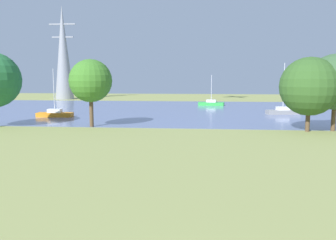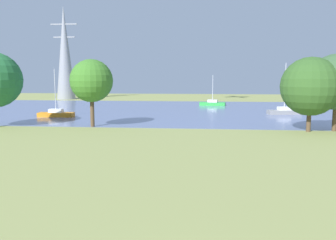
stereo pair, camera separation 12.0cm
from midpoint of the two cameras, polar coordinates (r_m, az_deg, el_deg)
ground_plane at (r=29.46m, az=4.95°, el=-3.80°), size 160.00×160.00×0.00m
water_surface at (r=57.20m, az=5.23°, el=1.57°), size 140.00×40.00×0.02m
sailboat_gray at (r=54.01m, az=18.18°, el=1.40°), size 4.99×2.35×7.46m
sailboat_orange at (r=50.26m, az=-18.06°, el=0.98°), size 4.87×1.76×6.57m
sailboat_green at (r=66.85m, az=7.02°, el=2.74°), size 4.98×2.28×5.74m
tree_west_near at (r=39.21m, az=-12.63°, el=6.25°), size 4.69×4.69×7.44m
tree_east_near at (r=37.78m, az=22.02°, el=5.10°), size 5.88×5.88×7.51m
tree_west_far at (r=39.23m, az=25.62°, el=5.61°), size 5.69×5.69×7.85m
electricity_pylon at (r=88.41m, az=-16.79°, el=10.49°), size 6.40×4.40×22.18m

